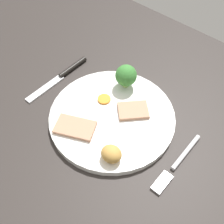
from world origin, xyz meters
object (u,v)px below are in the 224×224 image
object	(u,v)px
carrot_coin_front	(104,99)
knife	(63,75)
meat_slice_main	(133,110)
roast_potato_left	(111,154)
meat_slice_under	(75,127)
dinner_plate	(112,117)
fork	(176,164)
broccoli_floret	(126,76)

from	to	relation	value
carrot_coin_front	knife	size ratio (longest dim) A/B	0.15
meat_slice_main	carrot_coin_front	world-z (taller)	meat_slice_main
roast_potato_left	meat_slice_under	bearing A→B (deg)	-1.00
knife	meat_slice_under	bearing A→B (deg)	56.02
roast_potato_left	dinner_plate	bearing A→B (deg)	-49.16
carrot_coin_front	meat_slice_under	bearing A→B (deg)	94.63
fork	dinner_plate	bearing A→B (deg)	-91.35
roast_potato_left	carrot_coin_front	distance (cm)	14.54
meat_slice_under	fork	world-z (taller)	meat_slice_under
dinner_plate	roast_potato_left	xyz separation A→B (cm)	(-6.68, 7.72, 2.23)
dinner_plate	knife	distance (cm)	17.58
dinner_plate	roast_potato_left	distance (cm)	10.45
meat_slice_under	roast_potato_left	distance (cm)	10.03
meat_slice_under	dinner_plate	bearing A→B (deg)	-113.54
roast_potato_left	carrot_coin_front	bearing A→B (deg)	-42.15
roast_potato_left	fork	distance (cm)	12.62
fork	knife	size ratio (longest dim) A/B	0.83
roast_potato_left	carrot_coin_front	world-z (taller)	roast_potato_left
roast_potato_left	broccoli_floret	size ratio (longest dim) A/B	0.71
dinner_plate	broccoli_floret	bearing A→B (deg)	-68.90
meat_slice_main	meat_slice_under	xyz separation A→B (cm)	(6.06, 11.17, 0.00)
dinner_plate	broccoli_floret	size ratio (longest dim) A/B	4.70
roast_potato_left	broccoli_floret	distance (cm)	18.98
dinner_plate	carrot_coin_front	xyz separation A→B (cm)	(4.06, -2.00, 0.92)
carrot_coin_front	knife	world-z (taller)	carrot_coin_front
broccoli_floret	fork	xyz separation A→B (cm)	(-19.66, 8.50, -4.20)
meat_slice_main	broccoli_floret	world-z (taller)	broccoli_floret
dinner_plate	meat_slice_main	distance (cm)	4.69
meat_slice_under	knife	bearing A→B (deg)	-33.57
dinner_plate	carrot_coin_front	size ratio (longest dim) A/B	9.38
broccoli_floret	knife	distance (cm)	16.20
meat_slice_main	broccoli_floret	bearing A→B (deg)	-38.38
dinner_plate	meat_slice_under	distance (cm)	8.31
roast_potato_left	fork	bearing A→B (deg)	-142.04
fork	knife	bearing A→B (deg)	-94.29
meat_slice_main	roast_potato_left	bearing A→B (deg)	108.98
meat_slice_main	roast_potato_left	world-z (taller)	roast_potato_left
knife	fork	bearing A→B (deg)	86.24
meat_slice_under	knife	size ratio (longest dim) A/B	0.43
broccoli_floret	fork	distance (cm)	21.82
meat_slice_under	broccoli_floret	bearing A→B (deg)	-90.19
meat_slice_under	fork	distance (cm)	21.11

